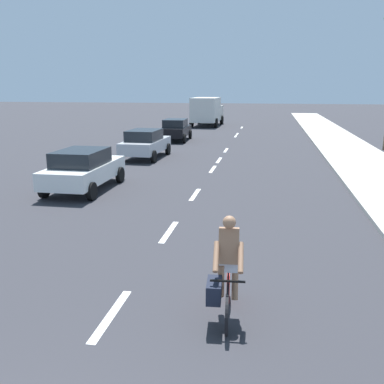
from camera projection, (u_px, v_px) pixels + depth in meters
ground_plane at (217, 162)px, 22.46m from camera, size 160.00×160.00×0.00m
sidewalk_strip at (359, 159)px, 23.08m from camera, size 3.60×80.00×0.14m
lane_stripe_1 at (111, 315)px, 7.48m from camera, size 0.16×1.80×0.01m
lane_stripe_2 at (169, 232)px, 11.75m from camera, size 0.16×1.80×0.01m
lane_stripe_3 at (195, 194)px, 15.80m from camera, size 0.16×1.80×0.01m
lane_stripe_4 at (213, 169)px, 20.62m from camera, size 0.16×1.80×0.01m
lane_stripe_5 at (219, 160)px, 23.12m from camera, size 0.16×1.80×0.01m
lane_stripe_6 at (226, 150)px, 26.72m from camera, size 0.16×1.80×0.01m
lane_stripe_7 at (236, 136)px, 34.32m from camera, size 0.16×1.80×0.01m
lane_stripe_8 at (237, 134)px, 35.66m from camera, size 0.16×1.80×0.01m
lane_stripe_9 at (242, 127)px, 41.45m from camera, size 0.16×1.80×0.01m
cyclist at (225, 273)px, 7.20m from camera, size 0.65×1.71×1.82m
parked_car_white at (83, 168)px, 16.33m from camera, size 2.00×4.30×1.57m
parked_car_silver at (145, 143)px, 23.68m from camera, size 2.06×4.29×1.57m
parked_car_black at (176, 129)px, 31.26m from camera, size 1.99×4.12×1.57m
delivery_truck at (207, 111)px, 42.90m from camera, size 2.84×6.32×2.80m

